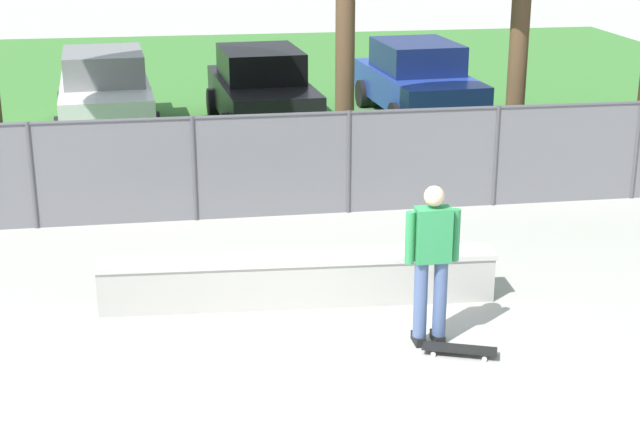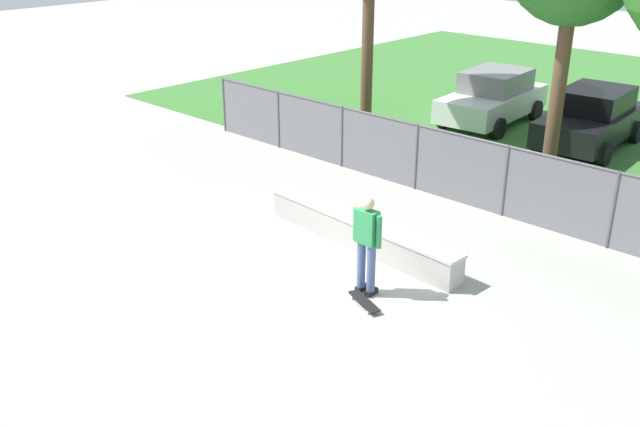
{
  "view_description": "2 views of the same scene",
  "coord_description": "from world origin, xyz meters",
  "px_view_note": "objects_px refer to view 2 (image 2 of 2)",
  "views": [
    {
      "loc": [
        -1.51,
        -9.21,
        4.73
      ],
      "look_at": [
        0.12,
        1.02,
        1.29
      ],
      "focal_mm": 54.16,
      "sensor_mm": 36.0,
      "label": 1
    },
    {
      "loc": [
        8.13,
        -8.38,
        6.25
      ],
      "look_at": [
        -0.52,
        0.82,
        0.81
      ],
      "focal_mm": 40.03,
      "sensor_mm": 36.0,
      "label": 2
    }
  ],
  "objects_px": {
    "car_white": "(493,97)",
    "concrete_ledge": "(360,233)",
    "skateboard": "(364,301)",
    "skateboarder": "(367,241)",
    "car_black": "(592,118)"
  },
  "relations": [
    {
      "from": "car_white",
      "to": "concrete_ledge",
      "type": "bearing_deg",
      "value": -74.05
    },
    {
      "from": "skateboard",
      "to": "car_white",
      "type": "relative_size",
      "value": 0.19
    },
    {
      "from": "skateboarder",
      "to": "car_black",
      "type": "height_order",
      "value": "skateboarder"
    },
    {
      "from": "concrete_ledge",
      "to": "skateboarder",
      "type": "bearing_deg",
      "value": -46.47
    },
    {
      "from": "car_white",
      "to": "skateboarder",
      "type": "bearing_deg",
      "value": -69.83
    },
    {
      "from": "concrete_ledge",
      "to": "car_black",
      "type": "bearing_deg",
      "value": 86.85
    },
    {
      "from": "car_white",
      "to": "car_black",
      "type": "distance_m",
      "value": 3.25
    },
    {
      "from": "skateboard",
      "to": "skateboarder",
      "type": "bearing_deg",
      "value": 126.62
    },
    {
      "from": "concrete_ledge",
      "to": "car_white",
      "type": "height_order",
      "value": "car_white"
    },
    {
      "from": "skateboard",
      "to": "concrete_ledge",
      "type": "bearing_deg",
      "value": 132.25
    },
    {
      "from": "skateboard",
      "to": "car_black",
      "type": "xyz_separation_m",
      "value": [
        -1.01,
        11.02,
        0.77
      ]
    },
    {
      "from": "concrete_ledge",
      "to": "skateboard",
      "type": "distance_m",
      "value": 2.28
    },
    {
      "from": "car_white",
      "to": "car_black",
      "type": "bearing_deg",
      "value": -3.66
    },
    {
      "from": "skateboarder",
      "to": "car_white",
      "type": "bearing_deg",
      "value": 110.17
    },
    {
      "from": "concrete_ledge",
      "to": "car_black",
      "type": "relative_size",
      "value": 1.11
    }
  ]
}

